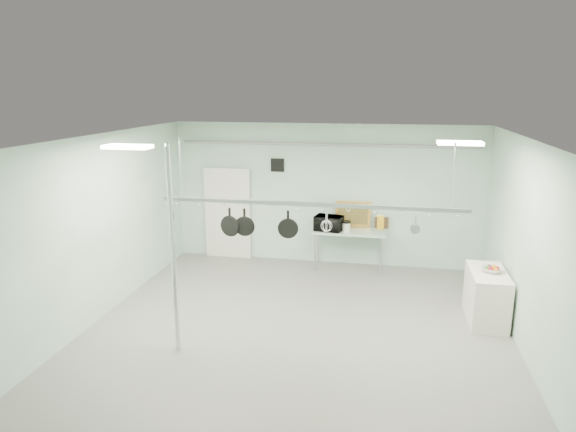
% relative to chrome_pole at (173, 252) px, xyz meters
% --- Properties ---
extents(floor, '(8.00, 8.00, 0.00)m').
position_rel_chrome_pole_xyz_m(floor, '(1.70, 0.60, -1.60)').
color(floor, gray).
rests_on(floor, ground).
extents(ceiling, '(7.00, 8.00, 0.02)m').
position_rel_chrome_pole_xyz_m(ceiling, '(1.70, 0.60, 1.59)').
color(ceiling, silver).
rests_on(ceiling, back_wall).
extents(back_wall, '(7.00, 0.02, 3.20)m').
position_rel_chrome_pole_xyz_m(back_wall, '(1.70, 4.59, 0.00)').
color(back_wall, silver).
rests_on(back_wall, floor).
extents(right_wall, '(0.02, 8.00, 3.20)m').
position_rel_chrome_pole_xyz_m(right_wall, '(5.19, 0.60, 0.00)').
color(right_wall, silver).
rests_on(right_wall, floor).
extents(door, '(1.10, 0.10, 2.20)m').
position_rel_chrome_pole_xyz_m(door, '(-0.60, 4.54, -0.55)').
color(door, silver).
rests_on(door, floor).
extents(wall_vent, '(0.30, 0.04, 0.30)m').
position_rel_chrome_pole_xyz_m(wall_vent, '(0.60, 4.57, 0.65)').
color(wall_vent, black).
rests_on(wall_vent, back_wall).
extents(conduit_pipe, '(6.60, 0.07, 0.07)m').
position_rel_chrome_pole_xyz_m(conduit_pipe, '(1.70, 4.50, 1.15)').
color(conduit_pipe, gray).
rests_on(conduit_pipe, back_wall).
extents(chrome_pole, '(0.08, 0.08, 3.20)m').
position_rel_chrome_pole_xyz_m(chrome_pole, '(0.00, 0.00, 0.00)').
color(chrome_pole, silver).
rests_on(chrome_pole, floor).
extents(prep_table, '(1.60, 0.70, 0.91)m').
position_rel_chrome_pole_xyz_m(prep_table, '(2.30, 4.20, -0.77)').
color(prep_table, '#A7C5B8').
rests_on(prep_table, floor).
extents(side_cabinet, '(0.60, 1.20, 0.90)m').
position_rel_chrome_pole_xyz_m(side_cabinet, '(4.85, 2.00, -1.15)').
color(side_cabinet, silver).
rests_on(side_cabinet, floor).
extents(pot_rack, '(4.80, 0.06, 1.00)m').
position_rel_chrome_pole_xyz_m(pot_rack, '(1.90, 0.90, 0.63)').
color(pot_rack, '#B7B7BC').
rests_on(pot_rack, ceiling).
extents(light_panel_left, '(0.65, 0.30, 0.05)m').
position_rel_chrome_pole_xyz_m(light_panel_left, '(-0.50, -0.20, 1.56)').
color(light_panel_left, white).
rests_on(light_panel_left, ceiling).
extents(light_panel_right, '(0.65, 0.30, 0.05)m').
position_rel_chrome_pole_xyz_m(light_panel_right, '(4.10, 1.20, 1.56)').
color(light_panel_right, white).
rests_on(light_panel_right, ceiling).
extents(microwave, '(0.66, 0.51, 0.33)m').
position_rel_chrome_pole_xyz_m(microwave, '(1.86, 4.09, -0.53)').
color(microwave, black).
rests_on(microwave, prep_table).
extents(coffee_canister, '(0.21, 0.21, 0.20)m').
position_rel_chrome_pole_xyz_m(coffee_canister, '(2.24, 4.04, -0.59)').
color(coffee_canister, silver).
rests_on(coffee_canister, prep_table).
extents(painting_large, '(0.78, 0.14, 0.58)m').
position_rel_chrome_pole_xyz_m(painting_large, '(2.35, 4.50, -0.41)').
color(painting_large, gold).
rests_on(painting_large, prep_table).
extents(painting_small, '(0.30, 0.10, 0.25)m').
position_rel_chrome_pole_xyz_m(painting_small, '(2.99, 4.50, -0.57)').
color(painting_small, '#372513').
rests_on(painting_small, prep_table).
extents(fruit_bowl, '(0.46, 0.46, 0.09)m').
position_rel_chrome_pole_xyz_m(fruit_bowl, '(4.90, 2.00, -0.66)').
color(fruit_bowl, silver).
rests_on(fruit_bowl, side_cabinet).
extents(skillet_left, '(0.35, 0.14, 0.47)m').
position_rel_chrome_pole_xyz_m(skillet_left, '(0.60, 0.90, 0.25)').
color(skillet_left, black).
rests_on(skillet_left, pot_rack).
extents(skillet_mid, '(0.33, 0.08, 0.45)m').
position_rel_chrome_pole_xyz_m(skillet_mid, '(0.85, 0.90, 0.26)').
color(skillet_mid, black).
rests_on(skillet_mid, pot_rack).
extents(skillet_right, '(0.33, 0.10, 0.43)m').
position_rel_chrome_pole_xyz_m(skillet_right, '(1.56, 0.90, 0.27)').
color(skillet_right, black).
rests_on(skillet_right, pot_rack).
extents(whisk, '(0.20, 0.20, 0.36)m').
position_rel_chrome_pole_xyz_m(whisk, '(2.17, 0.90, 0.31)').
color(whisk, silver).
rests_on(whisk, pot_rack).
extents(grater, '(0.10, 0.04, 0.24)m').
position_rel_chrome_pole_xyz_m(grater, '(2.99, 0.90, 0.36)').
color(grater, gold).
rests_on(grater, pot_rack).
extents(saucepan, '(0.16, 0.12, 0.27)m').
position_rel_chrome_pole_xyz_m(saucepan, '(3.51, 0.90, 0.35)').
color(saucepan, '#ACACB1').
rests_on(saucepan, pot_rack).
extents(fruit_cluster, '(0.24, 0.24, 0.09)m').
position_rel_chrome_pole_xyz_m(fruit_cluster, '(4.90, 2.00, -0.62)').
color(fruit_cluster, '#AF1026').
rests_on(fruit_cluster, fruit_bowl).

